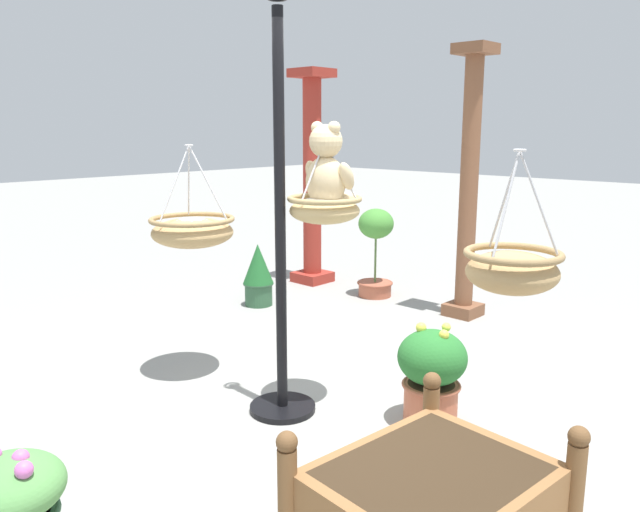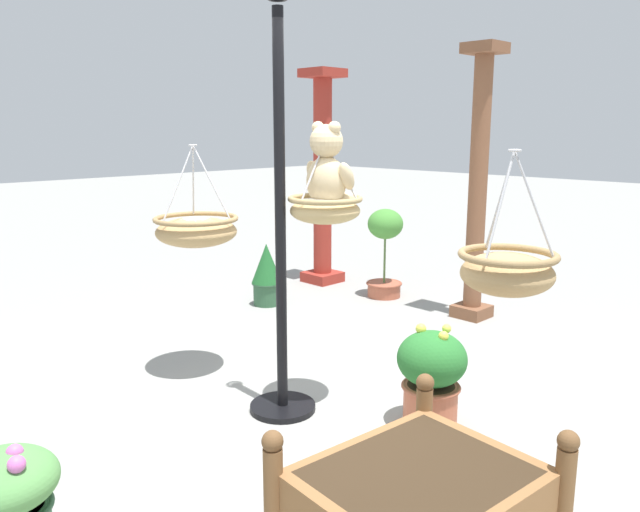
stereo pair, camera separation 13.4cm
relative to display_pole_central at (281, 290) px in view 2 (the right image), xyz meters
The scene contains 12 objects.
ground_plane 0.87m from the display_pole_central, 25.51° to the left, with size 40.00×40.00×0.00m, color gray.
display_pole_central is the anchor object (origin of this frame).
hanging_basket_with_teddy 0.60m from the display_pole_central, 59.04° to the left, with size 0.48×0.48×0.53m.
teddy_bear 0.82m from the display_pole_central, 61.38° to the left, with size 0.38×0.33×0.54m.
hanging_basket_left_high 0.96m from the display_pole_central, behind, with size 0.62×0.62×0.75m.
hanging_basket_right_low 1.56m from the display_pole_central, ahead, with size 0.47×0.47×0.69m.
greenhouse_pillar_left 2.78m from the display_pole_central, 95.04° to the left, with size 0.34×0.34×2.63m.
greenhouse_pillar_right 3.59m from the display_pole_central, 130.70° to the left, with size 0.42×0.42×2.53m.
potted_plant_fern_front 1.90m from the display_pole_central, 83.73° to the right, with size 0.47×0.47×0.51m.
potted_plant_flowering_red 1.09m from the display_pole_central, 32.49° to the left, with size 0.44×0.44×0.66m.
potted_plant_tall_leafy 2.61m from the display_pole_central, 142.33° to the left, with size 0.33×0.33×0.66m.
potted_plant_bushy_green 3.04m from the display_pole_central, 116.52° to the left, with size 0.40×0.40×0.99m.
Camera 2 is at (2.71, -2.66, 1.86)m, focal length 34.80 mm.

